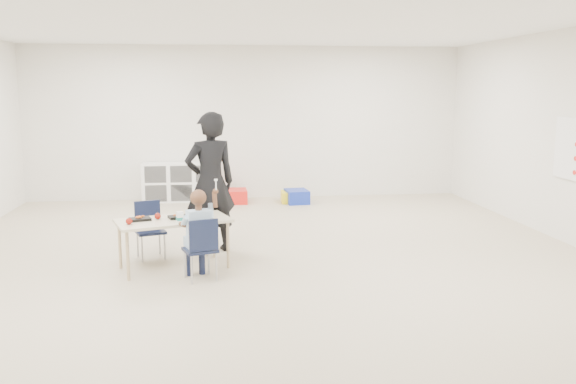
{
  "coord_description": "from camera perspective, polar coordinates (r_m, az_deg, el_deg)",
  "views": [
    {
      "loc": [
        -0.59,
        -6.81,
        2.0
      ],
      "look_at": [
        0.23,
        -0.01,
        0.85
      ],
      "focal_mm": 38.0,
      "sensor_mm": 36.0,
      "label": 1
    }
  ],
  "objects": [
    {
      "name": "lunch_tray_near",
      "position": [
        7.0,
        -10.2,
        -2.31
      ],
      "size": [
        0.26,
        0.22,
        0.03
      ],
      "primitive_type": "cube",
      "rotation": [
        0.0,
        0.0,
        0.31
      ],
      "color": "black",
      "rests_on": "table"
    },
    {
      "name": "apple_near",
      "position": [
        6.99,
        -12.1,
        -2.22
      ],
      "size": [
        0.07,
        0.07,
        0.07
      ],
      "primitive_type": "sphere",
      "color": "maroon",
      "rests_on": "table"
    },
    {
      "name": "chair_far",
      "position": [
        7.48,
        -12.74,
        -3.53
      ],
      "size": [
        0.41,
        0.4,
        0.68
      ],
      "primitive_type": null,
      "rotation": [
        0.0,
        0.0,
        0.31
      ],
      "color": "#111834",
      "rests_on": "ground"
    },
    {
      "name": "rules_poster",
      "position": [
        8.74,
        24.74,
        3.73
      ],
      "size": [
        0.02,
        0.6,
        0.8
      ],
      "primitive_type": "cube",
      "color": "white",
      "rests_on": "room"
    },
    {
      "name": "bread_roll",
      "position": [
        6.92,
        -7.96,
        -2.24
      ],
      "size": [
        0.09,
        0.09,
        0.07
      ],
      "primitive_type": "ellipsoid",
      "color": "tan",
      "rests_on": "table"
    },
    {
      "name": "bin_red",
      "position": [
        10.96,
        -4.88,
        -0.39
      ],
      "size": [
        0.39,
        0.49,
        0.24
      ],
      "primitive_type": "cube",
      "rotation": [
        0.0,
        0.0,
        0.01
      ],
      "color": "red",
      "rests_on": "ground"
    },
    {
      "name": "apple_far",
      "position": [
        6.79,
        -14.66,
        -2.67
      ],
      "size": [
        0.07,
        0.07,
        0.07
      ],
      "primitive_type": "sphere",
      "color": "maroon",
      "rests_on": "table"
    },
    {
      "name": "child",
      "position": [
        6.51,
        -8.27,
        -3.58
      ],
      "size": [
        0.57,
        0.57,
        1.07
      ],
      "primitive_type": null,
      "rotation": [
        0.0,
        0.0,
        0.31
      ],
      "color": "#ACCAE9",
      "rests_on": "chair_near"
    },
    {
      "name": "lunch_tray_far",
      "position": [
        6.97,
        -13.65,
        -2.48
      ],
      "size": [
        0.26,
        0.22,
        0.03
      ],
      "primitive_type": "cube",
      "rotation": [
        0.0,
        0.0,
        0.31
      ],
      "color": "black",
      "rests_on": "table"
    },
    {
      "name": "adult",
      "position": [
        7.56,
        -7.28,
        0.86
      ],
      "size": [
        0.74,
        0.6,
        1.74
      ],
      "primitive_type": "imported",
      "rotation": [
        0.0,
        0.0,
        3.47
      ],
      "color": "black",
      "rests_on": "ground"
    },
    {
      "name": "chair_near",
      "position": [
        6.55,
        -8.23,
        -5.25
      ],
      "size": [
        0.41,
        0.4,
        0.68
      ],
      "primitive_type": null,
      "rotation": [
        0.0,
        0.0,
        0.31
      ],
      "color": "#111834",
      "rests_on": "ground"
    },
    {
      "name": "bin_blue",
      "position": [
        10.9,
        0.83,
        -0.42
      ],
      "size": [
        0.42,
        0.52,
        0.24
      ],
      "primitive_type": "cube",
      "rotation": [
        0.0,
        0.0,
        0.1
      ],
      "color": "#162EA7",
      "rests_on": "ground"
    },
    {
      "name": "cubby_shelf",
      "position": [
        11.23,
        -9.91,
        0.93
      ],
      "size": [
        1.4,
        0.4,
        0.7
      ],
      "primitive_type": "cube",
      "color": "white",
      "rests_on": "ground"
    },
    {
      "name": "room",
      "position": [
        6.86,
        -1.92,
        4.5
      ],
      "size": [
        9.0,
        9.02,
        2.8
      ],
      "color": "beige",
      "rests_on": "ground"
    },
    {
      "name": "milk_carton",
      "position": [
        6.85,
        -10.09,
        -2.27
      ],
      "size": [
        0.09,
        0.09,
        0.1
      ],
      "primitive_type": "cube",
      "rotation": [
        0.0,
        0.0,
        0.31
      ],
      "color": "white",
      "rests_on": "table"
    },
    {
      "name": "table",
      "position": [
        7.02,
        -10.63,
        -4.75
      ],
      "size": [
        1.37,
        0.97,
        0.57
      ],
      "rotation": [
        0.0,
        0.0,
        0.31
      ],
      "color": "beige",
      "rests_on": "ground"
    },
    {
      "name": "bin_yellow",
      "position": [
        10.96,
        0.21,
        -0.45
      ],
      "size": [
        0.33,
        0.42,
        0.2
      ],
      "primitive_type": "cube",
      "rotation": [
        0.0,
        0.0,
        -0.03
      ],
      "color": "yellow",
      "rests_on": "ground"
    }
  ]
}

